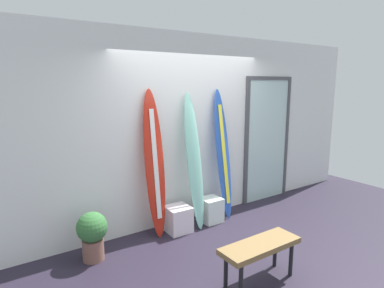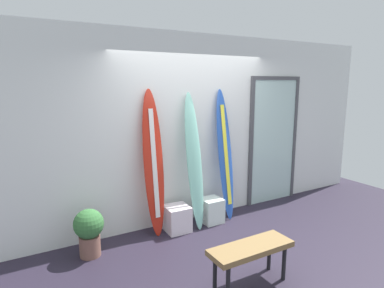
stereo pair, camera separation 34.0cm
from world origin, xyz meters
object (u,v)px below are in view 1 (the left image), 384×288
Objects in this scene: display_block_left at (178,219)px; glass_door at (267,137)px; surfboard_cobalt at (223,155)px; surfboard_seafoam at (194,162)px; display_block_center at (211,210)px; potted_plant at (92,233)px; bench at (260,248)px; surfboard_crimson at (155,164)px.

glass_door reaches higher than display_block_left.
surfboard_seafoam is at bearing -174.92° from surfboard_cobalt.
display_block_center is 0.17× the size of glass_door.
surfboard_cobalt is at bearing 5.08° from surfboard_seafoam.
surfboard_cobalt reaches higher than surfboard_seafoam.
surfboard_cobalt is 3.36× the size of potted_plant.
potted_plant is at bearing -175.47° from surfboard_cobalt.
potted_plant is (-1.24, -0.08, 0.16)m from display_block_left.
surfboard_cobalt is 1.88m from bench.
glass_door is at bearing 7.67° from surfboard_seafoam.
bench is (1.33, -1.42, 0.04)m from potted_plant.
glass_door is 2.74m from bench.
potted_plant is at bearing 132.98° from bench.
display_block_center is at bearing -4.99° from surfboard_seafoam.
surfboard_crimson is 1.17m from potted_plant.
display_block_left is 1.25m from potted_plant.
surfboard_crimson reaches higher than surfboard_seafoam.
surfboard_crimson reaches higher than display_block_center.
surfboard_cobalt reaches higher than bench.
display_block_center is at bearing -169.85° from glass_door.
bench is (-0.79, -1.59, -0.61)m from surfboard_cobalt.
surfboard_seafoam is at bearing 6.43° from display_block_left.
glass_door is at bearing 42.20° from bench.
surfboard_crimson is 5.51× the size of display_block_left.
display_block_left is (0.30, -0.10, -0.83)m from surfboard_crimson.
display_block_left is 2.27m from glass_door.
display_block_center is (0.59, 0.01, 0.00)m from display_block_left.
glass_door is (1.16, 0.18, 0.15)m from surfboard_cobalt.
glass_door is (2.34, 0.17, 0.12)m from surfboard_crimson.
surfboard_cobalt is at bearing 5.55° from display_block_left.
display_block_center is 1.75m from glass_door.
surfboard_crimson is 5.47× the size of display_block_center.
potted_plant is (-1.83, -0.09, 0.16)m from display_block_center.
bench is (-1.96, -1.77, -0.75)m from glass_door.
surfboard_seafoam is (0.60, -0.07, -0.04)m from surfboard_crimson.
surfboard_seafoam is 1.76m from glass_door.
surfboard_cobalt is at bearing -0.77° from surfboard_crimson.
display_block_center is 1.84m from potted_plant.
surfboard_crimson is at bearing 11.09° from potted_plant.
surfboard_crimson is 1.77m from bench.
bench is at bearing -97.97° from surfboard_seafoam.
surfboard_crimson is at bearing 161.42° from display_block_left.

